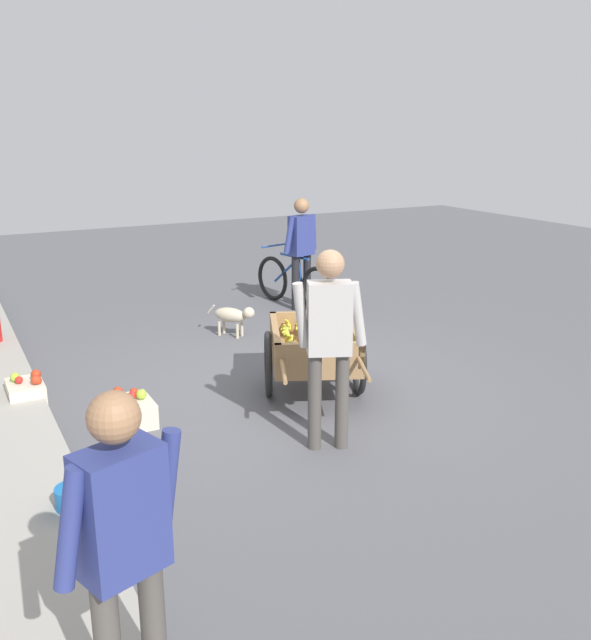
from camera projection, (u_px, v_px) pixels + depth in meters
name	position (u px, v px, depth m)	size (l,w,h in m)	color
ground_plane	(284.00, 393.00, 6.66)	(24.00, 24.00, 0.00)	#56565B
fruit_cart	(313.00, 351.00, 6.53)	(1.82, 1.36, 0.74)	#937047
vendor_person	(329.00, 333.00, 5.28)	(0.32, 0.56, 1.63)	#4C4742
bicycle	(294.00, 282.00, 9.77)	(1.63, 0.54, 0.85)	black
cyclist_person	(301.00, 244.00, 9.50)	(0.27, 0.56, 1.57)	black
dog	(233.00, 315.00, 8.39)	(0.57, 0.43, 0.40)	beige
plastic_bucket	(74.00, 505.00, 4.46)	(0.23, 0.23, 0.26)	#1966B2
apple_crate	(26.00, 392.00, 6.36)	(0.44, 0.32, 0.32)	beige
mixed_fruit_crate	(133.00, 411.00, 5.96)	(0.44, 0.32, 0.32)	beige
bystander_person	(123.00, 538.00, 2.74)	(0.30, 0.58, 1.56)	#4C4742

